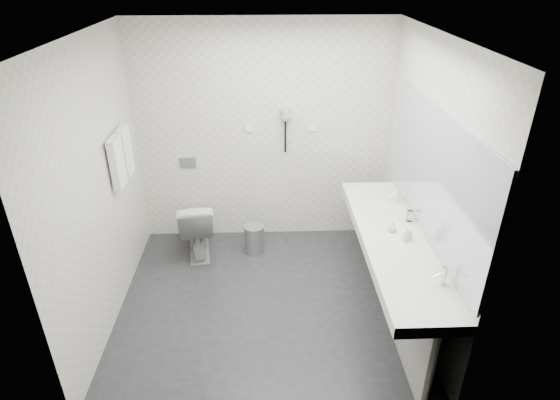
{
  "coord_description": "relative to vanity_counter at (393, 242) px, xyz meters",
  "views": [
    {
      "loc": [
        0.01,
        -3.53,
        3.0
      ],
      "look_at": [
        0.15,
        0.15,
        1.05
      ],
      "focal_mm": 29.48,
      "sensor_mm": 36.0,
      "label": 1
    }
  ],
  "objects": [
    {
      "name": "floor",
      "position": [
        -1.12,
        0.2,
        -0.8
      ],
      "size": [
        2.8,
        2.8,
        0.0
      ],
      "primitive_type": "plane",
      "color": "#242428",
      "rests_on": "ground"
    },
    {
      "name": "ceiling",
      "position": [
        -1.12,
        0.2,
        1.7
      ],
      "size": [
        2.8,
        2.8,
        0.0
      ],
      "primitive_type": "plane",
      "rotation": [
        3.14,
        0.0,
        0.0
      ],
      "color": "silver",
      "rests_on": "wall_back"
    },
    {
      "name": "wall_back",
      "position": [
        -1.12,
        1.5,
        0.45
      ],
      "size": [
        2.8,
        0.0,
        2.8
      ],
      "primitive_type": "plane",
      "rotation": [
        1.57,
        0.0,
        0.0
      ],
      "color": "beige",
      "rests_on": "floor"
    },
    {
      "name": "wall_front",
      "position": [
        -1.12,
        -1.1,
        0.45
      ],
      "size": [
        2.8,
        0.0,
        2.8
      ],
      "primitive_type": "plane",
      "rotation": [
        -1.57,
        0.0,
        0.0
      ],
      "color": "beige",
      "rests_on": "floor"
    },
    {
      "name": "wall_left",
      "position": [
        -2.52,
        0.2,
        0.45
      ],
      "size": [
        0.0,
        2.6,
        2.6
      ],
      "primitive_type": "plane",
      "rotation": [
        1.57,
        0.0,
        1.57
      ],
      "color": "beige",
      "rests_on": "floor"
    },
    {
      "name": "wall_right",
      "position": [
        0.27,
        0.2,
        0.45
      ],
      "size": [
        0.0,
        2.6,
        2.6
      ],
      "primitive_type": "plane",
      "rotation": [
        1.57,
        0.0,
        -1.57
      ],
      "color": "beige",
      "rests_on": "floor"
    },
    {
      "name": "vanity_counter",
      "position": [
        0.0,
        0.0,
        0.0
      ],
      "size": [
        0.55,
        2.2,
        0.1
      ],
      "primitive_type": "cube",
      "color": "silver",
      "rests_on": "floor"
    },
    {
      "name": "vanity_panel",
      "position": [
        0.02,
        0.0,
        -0.42
      ],
      "size": [
        0.03,
        2.15,
        0.75
      ],
      "primitive_type": "cube",
      "color": "#999691",
      "rests_on": "floor"
    },
    {
      "name": "vanity_post_near",
      "position": [
        0.05,
        -1.04,
        -0.42
      ],
      "size": [
        0.06,
        0.06,
        0.75
      ],
      "primitive_type": "cylinder",
      "color": "silver",
      "rests_on": "floor"
    },
    {
      "name": "vanity_post_far",
      "position": [
        0.05,
        1.04,
        -0.42
      ],
      "size": [
        0.06,
        0.06,
        0.75
      ],
      "primitive_type": "cylinder",
      "color": "silver",
      "rests_on": "floor"
    },
    {
      "name": "mirror",
      "position": [
        0.26,
        0.0,
        0.65
      ],
      "size": [
        0.02,
        2.2,
        1.05
      ],
      "primitive_type": "cube",
      "color": "#B2BCC6",
      "rests_on": "wall_right"
    },
    {
      "name": "basin_near",
      "position": [
        0.0,
        -0.65,
        0.04
      ],
      "size": [
        0.4,
        0.31,
        0.05
      ],
      "primitive_type": "ellipsoid",
      "color": "white",
      "rests_on": "vanity_counter"
    },
    {
      "name": "basin_far",
      "position": [
        0.0,
        0.65,
        0.04
      ],
      "size": [
        0.4,
        0.31,
        0.05
      ],
      "primitive_type": "ellipsoid",
      "color": "white",
      "rests_on": "vanity_counter"
    },
    {
      "name": "faucet_near",
      "position": [
        0.19,
        -0.65,
        0.12
      ],
      "size": [
        0.04,
        0.04,
        0.15
      ],
      "primitive_type": "cylinder",
      "color": "silver",
      "rests_on": "vanity_counter"
    },
    {
      "name": "faucet_far",
      "position": [
        0.19,
        0.65,
        0.12
      ],
      "size": [
        0.04,
        0.04,
        0.15
      ],
      "primitive_type": "cylinder",
      "color": "silver",
      "rests_on": "vanity_counter"
    },
    {
      "name": "soap_bottle_a",
      "position": [
        0.12,
        -0.03,
        0.1
      ],
      "size": [
        0.06,
        0.06,
        0.1
      ],
      "primitive_type": "imported",
      "rotation": [
        0.0,
        0.0,
        0.36
      ],
      "color": "silver",
      "rests_on": "vanity_counter"
    },
    {
      "name": "soap_bottle_b",
      "position": [
        0.01,
        0.1,
        0.1
      ],
      "size": [
        0.1,
        0.1,
        0.1
      ],
      "primitive_type": "imported",
      "rotation": [
        0.0,
        0.0,
        -0.44
      ],
      "color": "silver",
      "rests_on": "vanity_counter"
    },
    {
      "name": "soap_bottle_c",
      "position": [
        0.08,
        -0.07,
        0.12
      ],
      "size": [
        0.06,
        0.06,
        0.13
      ],
      "primitive_type": "imported",
      "rotation": [
        0.0,
        0.0,
        -0.13
      ],
      "color": "silver",
      "rests_on": "vanity_counter"
    },
    {
      "name": "glass_left",
      "position": [
        0.21,
        0.27,
        0.1
      ],
      "size": [
        0.07,
        0.07,
        0.11
      ],
      "primitive_type": "cylinder",
      "rotation": [
        0.0,
        0.0,
        -0.32
      ],
      "color": "silver",
      "rests_on": "vanity_counter"
    },
    {
      "name": "toilet",
      "position": [
        -1.88,
        1.1,
        -0.46
      ],
      "size": [
        0.47,
        0.72,
        0.68
      ],
      "primitive_type": "imported",
      "rotation": [
        0.0,
        0.0,
        3.28
      ],
      "color": "white",
      "rests_on": "floor"
    },
    {
      "name": "flush_plate",
      "position": [
        -1.98,
        1.49,
        0.15
      ],
      "size": [
        0.18,
        0.02,
        0.12
      ],
      "primitive_type": "cube",
      "color": "#B2B5BA",
      "rests_on": "wall_back"
    },
    {
      "name": "pedal_bin",
      "position": [
        -1.24,
        1.09,
        -0.64
      ],
      "size": [
        0.29,
        0.29,
        0.32
      ],
      "primitive_type": "cylinder",
      "rotation": [
        0.0,
        0.0,
        0.35
      ],
      "color": "#B2B5BA",
      "rests_on": "floor"
    },
    {
      "name": "bin_lid",
      "position": [
        -1.24,
        1.09,
        -0.47
      ],
      "size": [
        0.23,
        0.23,
        0.02
      ],
      "primitive_type": "cylinder",
      "color": "#B2B5BA",
      "rests_on": "pedal_bin"
    },
    {
      "name": "towel_rail",
      "position": [
        -2.47,
        0.75,
        0.75
      ],
      "size": [
        0.02,
        0.62,
        0.02
      ],
      "primitive_type": "cylinder",
      "rotation": [
        1.57,
        0.0,
        0.0
      ],
      "color": "silver",
      "rests_on": "wall_left"
    },
    {
      "name": "towel_near",
      "position": [
        -2.46,
        0.61,
        0.53
      ],
      "size": [
        0.07,
        0.24,
        0.48
      ],
      "primitive_type": "cube",
      "color": "white",
      "rests_on": "towel_rail"
    },
    {
      "name": "towel_far",
      "position": [
        -2.46,
        0.89,
        0.53
      ],
      "size": [
        0.07,
        0.24,
        0.48
      ],
      "primitive_type": "cube",
      "color": "white",
      "rests_on": "towel_rail"
    },
    {
      "name": "dryer_cradle",
      "position": [
        -0.88,
        1.47,
        0.7
      ],
      "size": [
        0.1,
        0.04,
        0.14
      ],
      "primitive_type": "cube",
      "color": "gray",
      "rests_on": "wall_back"
    },
    {
      "name": "dryer_barrel",
      "position": [
        -0.88,
        1.4,
        0.73
      ],
      "size": [
        0.08,
        0.14,
        0.08
      ],
      "primitive_type": "cylinder",
      "rotation": [
        1.57,
        0.0,
        0.0
      ],
      "color": "gray",
      "rests_on": "dryer_cradle"
    },
    {
      "name": "dryer_cord",
      "position": [
        -0.88,
        1.46,
        0.45
      ],
      "size": [
        0.02,
        0.02,
        0.35
      ],
      "primitive_type": "cylinder",
      "color": "black",
      "rests_on": "dryer_cradle"
    },
    {
      "name": "switch_plate_a",
      "position": [
        -1.27,
        1.49,
        0.55
      ],
      "size": [
        0.09,
        0.02,
        0.09
      ],
      "primitive_type": "cube",
      "color": "white",
      "rests_on": "wall_back"
    },
    {
      "name": "switch_plate_b",
      "position": [
        -0.57,
        1.49,
        0.55
      ],
      "size": [
        0.09,
        0.02,
        0.09
      ],
      "primitive_type": "cube",
      "color": "white",
      "rests_on": "wall_back"
    }
  ]
}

